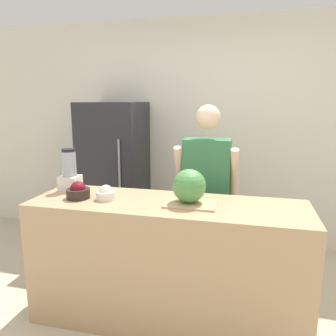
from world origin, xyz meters
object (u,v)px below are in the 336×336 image
(person, at_px, (206,195))
(bowl_cherries, at_px, (78,192))
(blender, at_px, (70,173))
(bowl_cream, at_px, (106,194))
(refrigerator, at_px, (115,174))
(watermelon, at_px, (189,186))

(person, height_order, bowl_cherries, person)
(blender, bearing_deg, person, 24.49)
(person, height_order, bowl_cream, person)
(bowl_cream, relative_size, blender, 0.41)
(blender, bearing_deg, bowl_cherries, -47.39)
(refrigerator, xyz_separation_m, bowl_cherries, (0.26, -1.32, 0.17))
(refrigerator, height_order, person, refrigerator)
(blender, bearing_deg, watermelon, -7.49)
(bowl_cherries, height_order, blender, blender)
(bowl_cream, xyz_separation_m, blender, (-0.39, 0.17, 0.10))
(refrigerator, relative_size, bowl_cherries, 9.40)
(watermelon, distance_m, blender, 1.03)
(watermelon, relative_size, bowl_cherries, 1.36)
(person, distance_m, bowl_cherries, 1.13)
(refrigerator, distance_m, person, 1.31)
(bowl_cherries, xyz_separation_m, blender, (-0.18, 0.19, 0.10))
(refrigerator, height_order, watermelon, refrigerator)
(watermelon, distance_m, bowl_cream, 0.63)
(refrigerator, relative_size, watermelon, 6.89)
(refrigerator, relative_size, blender, 4.79)
(person, xyz_separation_m, blender, (-1.07, -0.49, 0.25))
(watermelon, height_order, blender, blender)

